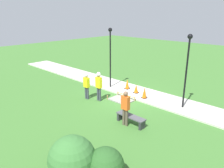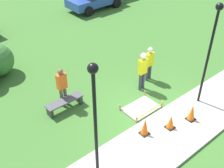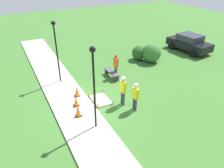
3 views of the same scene
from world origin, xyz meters
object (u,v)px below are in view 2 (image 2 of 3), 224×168
at_px(traffic_cone_near_patch, 145,126).
at_px(lamppost_near, 211,43).
at_px(traffic_cone_sidewalk_edge, 192,112).
at_px(worker_supervisor, 149,61).
at_px(bystander_in_orange_shirt, 62,85).
at_px(worker_assistant, 143,68).
at_px(lamppost_far, 95,112).
at_px(park_bench, 65,103).
at_px(traffic_cone_far_patch, 171,122).

bearing_deg(traffic_cone_near_patch, lamppost_near, -1.81).
relative_size(traffic_cone_sidewalk_edge, worker_supervisor, 0.42).
height_order(traffic_cone_near_patch, bystander_in_orange_shirt, bystander_in_orange_shirt).
bearing_deg(worker_supervisor, traffic_cone_sidewalk_edge, -104.43).
distance_m(worker_assistant, bystander_in_orange_shirt, 3.56).
relative_size(traffic_cone_sidewalk_edge, lamppost_far, 0.17).
bearing_deg(park_bench, lamppost_far, -105.79).
height_order(traffic_cone_near_patch, lamppost_far, lamppost_far).
relative_size(traffic_cone_near_patch, worker_supervisor, 0.42).
relative_size(traffic_cone_near_patch, bystander_in_orange_shirt, 0.41).
bearing_deg(park_bench, traffic_cone_near_patch, -65.31).
bearing_deg(traffic_cone_near_patch, worker_assistant, 47.54).
bearing_deg(traffic_cone_near_patch, bystander_in_orange_shirt, 111.03).
relative_size(park_bench, worker_assistant, 0.86).
height_order(traffic_cone_sidewalk_edge, worker_assistant, worker_assistant).
distance_m(lamppost_near, lamppost_far, 5.64).
xyz_separation_m(traffic_cone_far_patch, park_bench, (-2.44, 3.58, -0.07)).
height_order(traffic_cone_near_patch, lamppost_near, lamppost_near).
bearing_deg(worker_assistant, bystander_in_orange_shirt, 158.51).
distance_m(traffic_cone_near_patch, traffic_cone_sidewalk_edge, 2.06).
height_order(park_bench, bystander_in_orange_shirt, bystander_in_orange_shirt).
distance_m(bystander_in_orange_shirt, lamppost_far, 4.39).
height_order(traffic_cone_near_patch, worker_assistant, worker_assistant).
bearing_deg(lamppost_far, traffic_cone_sidewalk_edge, -3.12).
xyz_separation_m(traffic_cone_near_patch, lamppost_near, (3.17, -0.10, 2.41)).
height_order(traffic_cone_far_patch, bystander_in_orange_shirt, bystander_in_orange_shirt).
height_order(traffic_cone_sidewalk_edge, bystander_in_orange_shirt, bystander_in_orange_shirt).
distance_m(traffic_cone_near_patch, lamppost_far, 3.44).
bearing_deg(lamppost_far, worker_supervisor, 28.80).
height_order(traffic_cone_near_patch, traffic_cone_sidewalk_edge, traffic_cone_near_patch).
xyz_separation_m(park_bench, bystander_in_orange_shirt, (0.13, 0.28, 0.70)).
height_order(worker_assistant, bystander_in_orange_shirt, worker_assistant).
xyz_separation_m(traffic_cone_far_patch, worker_supervisor, (1.78, 2.90, 0.64)).
bearing_deg(traffic_cone_far_patch, park_bench, 124.32).
height_order(worker_assistant, lamppost_near, lamppost_near).
relative_size(traffic_cone_far_patch, worker_supervisor, 0.34).
bearing_deg(traffic_cone_sidewalk_edge, lamppost_far, 176.88).
relative_size(worker_assistant, lamppost_far, 0.45).
relative_size(traffic_cone_far_patch, traffic_cone_sidewalk_edge, 0.82).
xyz_separation_m(traffic_cone_sidewalk_edge, bystander_in_orange_shirt, (-3.29, 4.08, 0.57)).
distance_m(worker_supervisor, lamppost_far, 6.24).
bearing_deg(park_bench, lamppost_near, -35.34).
relative_size(worker_assistant, lamppost_near, 0.44).
bearing_deg(worker_assistant, traffic_cone_near_patch, -132.46).
bearing_deg(worker_assistant, traffic_cone_sidewalk_edge, -90.31).
height_order(bystander_in_orange_shirt, lamppost_near, lamppost_near).
relative_size(traffic_cone_far_patch, park_bench, 0.37).
distance_m(park_bench, worker_assistant, 3.68).
distance_m(traffic_cone_near_patch, traffic_cone_far_patch, 1.06).
distance_m(traffic_cone_near_patch, bystander_in_orange_shirt, 3.75).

